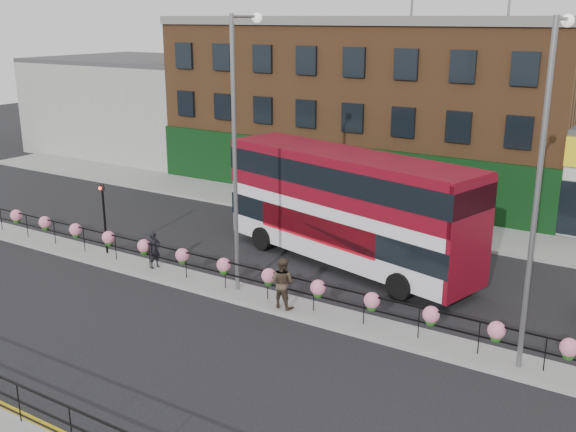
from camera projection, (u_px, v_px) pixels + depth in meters
The scene contains 14 objects.
ground at pixel (246, 297), 25.91m from camera, with size 120.00×120.00×0.00m, color black.
north_pavement at pixel (379, 219), 35.60m from camera, with size 60.00×4.00×0.15m, color gray.
median at pixel (246, 295), 25.89m from camera, with size 60.00×1.60×0.15m, color gray.
yellow_line_inner at pixel (35, 418), 18.06m from camera, with size 60.00×0.10×0.01m, color gold.
yellow_line_outer at pixel (29, 422), 17.92m from camera, with size 60.00×0.10×0.01m, color gold.
brick_building at pixel (378, 103), 42.66m from camera, with size 25.00×12.21×10.30m.
warehouse_west at pixel (145, 104), 53.52m from camera, with size 15.50×12.00×7.30m.
median_railing at pixel (246, 271), 25.61m from camera, with size 30.04×0.56×1.23m.
double_decker_bus at pixel (348, 198), 28.40m from camera, with size 12.48×5.77×4.92m.
pedestrian_a at pixel (154, 250), 28.31m from camera, with size 0.46×0.62×1.57m, color black.
pedestrian_b at pixel (282, 283), 24.38m from camera, with size 0.94×0.74×1.91m, color #413427.
lamp_column_west at pixel (238, 132), 24.76m from camera, with size 0.37×1.82×10.35m.
lamp_column_east at pixel (542, 169), 18.94m from camera, with size 0.37×1.81×10.29m.
traffic_light_median at pixel (103, 203), 29.64m from camera, with size 0.15×0.28×3.65m.
Camera 1 is at (14.20, -19.36, 10.36)m, focal length 42.00 mm.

